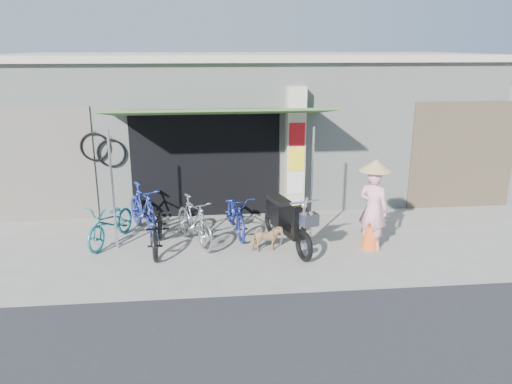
{
  "coord_description": "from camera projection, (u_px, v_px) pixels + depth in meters",
  "views": [
    {
      "loc": [
        -1.2,
        -8.68,
        3.87
      ],
      "look_at": [
        -0.2,
        1.0,
        1.0
      ],
      "focal_mm": 35.0,
      "sensor_mm": 36.0,
      "label": 1
    }
  ],
  "objects": [
    {
      "name": "neighbour_right",
      "position": [
        462.0,
        156.0,
        12.09
      ],
      "size": [
        2.6,
        0.06,
        2.6
      ],
      "primitive_type": "cube",
      "color": "brown",
      "rests_on": "ground"
    },
    {
      "name": "moped",
      "position": [
        286.0,
        221.0,
        9.85
      ],
      "size": [
        0.82,
        2.01,
        1.16
      ],
      "rotation": [
        0.0,
        0.0,
        0.29
      ],
      "color": "black",
      "rests_on": "ground"
    },
    {
      "name": "bike_teal",
      "position": [
        111.0,
        222.0,
        10.06
      ],
      "size": [
        1.12,
        1.76,
        0.87
      ],
      "primitive_type": "imported",
      "rotation": [
        0.0,
        0.0,
        -0.36
      ],
      "color": "#1B717D",
      "rests_on": "ground"
    },
    {
      "name": "bicycle_shop",
      "position": [
        248.0,
        122.0,
        13.83
      ],
      "size": [
        12.3,
        5.3,
        3.66
      ],
      "color": "#A6ACA4",
      "rests_on": "ground"
    },
    {
      "name": "shop_pillar",
      "position": [
        295.0,
        152.0,
        11.49
      ],
      "size": [
        0.42,
        0.44,
        3.0
      ],
      "color": "beige",
      "rests_on": "ground"
    },
    {
      "name": "nun",
      "position": [
        373.0,
        205.0,
        9.67
      ],
      "size": [
        0.7,
        0.68,
        1.8
      ],
      "rotation": [
        0.0,
        0.0,
        2.41
      ],
      "color": "pink",
      "rests_on": "ground"
    },
    {
      "name": "neighbour_left",
      "position": [
        35.0,
        165.0,
        11.11
      ],
      "size": [
        2.6,
        0.06,
        2.6
      ],
      "primitive_type": "cube",
      "color": "#6B665B",
      "rests_on": "ground"
    },
    {
      "name": "bike_silver",
      "position": [
        194.0,
        220.0,
        9.99
      ],
      "size": [
        1.12,
        1.69,
        0.99
      ],
      "primitive_type": "imported",
      "rotation": [
        0.0,
        0.0,
        0.44
      ],
      "color": "#AAABAF",
      "rests_on": "ground"
    },
    {
      "name": "ground",
      "position": [
        272.0,
        257.0,
        9.49
      ],
      "size": [
        80.0,
        80.0,
        0.0
      ],
      "primitive_type": "plane",
      "color": "gray",
      "rests_on": "ground"
    },
    {
      "name": "bike_black",
      "position": [
        158.0,
        227.0,
        9.73
      ],
      "size": [
        0.66,
        1.8,
        0.94
      ],
      "primitive_type": "imported",
      "rotation": [
        0.0,
        0.0,
        0.02
      ],
      "color": "black",
      "rests_on": "ground"
    },
    {
      "name": "bike_blue",
      "position": [
        143.0,
        209.0,
        10.61
      ],
      "size": [
        1.2,
        1.79,
        1.05
      ],
      "primitive_type": "imported",
      "rotation": [
        0.0,
        0.0,
        0.44
      ],
      "color": "navy",
      "rests_on": "ground"
    },
    {
      "name": "bike_navy",
      "position": [
        236.0,
        213.0,
        10.58
      ],
      "size": [
        0.82,
        1.77,
        0.9
      ],
      "primitive_type": "imported",
      "rotation": [
        0.0,
        0.0,
        0.13
      ],
      "color": "navy",
      "rests_on": "ground"
    },
    {
      "name": "street_dog",
      "position": [
        267.0,
        239.0,
        9.66
      ],
      "size": [
        0.64,
        0.35,
        0.52
      ],
      "primitive_type": "imported",
      "rotation": [
        0.0,
        0.0,
        1.69
      ],
      "color": "tan",
      "rests_on": "ground"
    },
    {
      "name": "awning",
      "position": [
        219.0,
        114.0,
        10.25
      ],
      "size": [
        4.6,
        1.88,
        2.72
      ],
      "color": "#375D29",
      "rests_on": "ground"
    }
  ]
}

